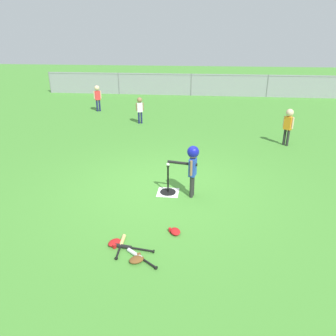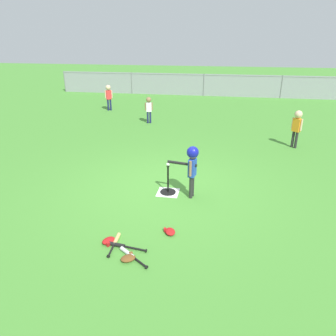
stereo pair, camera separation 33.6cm
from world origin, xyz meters
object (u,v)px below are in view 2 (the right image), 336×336
object	(u,v)px
batting_tee	(168,189)
baseball_on_tee	(168,164)
spare_bat_wood	(115,241)
glove_tossed_aside	(170,232)
batter_child	(192,162)
fielder_near_right	(149,106)
glove_near_bats	(128,258)
fielder_deep_center	(297,124)
fielder_deep_right	(109,94)
glove_by_plate	(109,241)
spare_bat_silver	(130,255)
spare_bat_black	(119,245)

from	to	relation	value
batting_tee	baseball_on_tee	bearing A→B (deg)	-90.00
spare_bat_wood	glove_tossed_aside	world-z (taller)	glove_tossed_aside
batter_child	fielder_near_right	size ratio (longest dim) A/B	1.11
batter_child	glove_near_bats	size ratio (longest dim) A/B	3.92
batter_child	glove_near_bats	xyz separation A→B (m)	(-0.68, -2.11, -0.72)
fielder_near_right	glove_near_bats	distance (m)	7.84
batting_tee	fielder_deep_center	world-z (taller)	fielder_deep_center
fielder_deep_center	fielder_deep_right	bearing A→B (deg)	151.23
batting_tee	spare_bat_wood	world-z (taller)	batting_tee
fielder_deep_center	spare_bat_wood	world-z (taller)	fielder_deep_center
batting_tee	baseball_on_tee	world-z (taller)	baseball_on_tee
fielder_deep_center	glove_near_bats	bearing A→B (deg)	-120.01
fielder_deep_right	glove_near_bats	distance (m)	10.21
baseball_on_tee	fielder_deep_center	size ratio (longest dim) A/B	0.07
baseball_on_tee	glove_by_plate	distance (m)	2.05
batting_tee	fielder_deep_right	bearing A→B (deg)	118.03
spare_bat_silver	spare_bat_wood	world-z (taller)	same
spare_bat_wood	spare_bat_silver	bearing A→B (deg)	-40.52
spare_bat_silver	batting_tee	bearing A→B (deg)	84.88
batter_child	spare_bat_black	bearing A→B (deg)	-116.41
fielder_deep_right	batting_tee	bearing A→B (deg)	-61.97
fielder_near_right	spare_bat_black	bearing A→B (deg)	-80.34
batter_child	glove_by_plate	bearing A→B (deg)	-121.95
fielder_deep_center	fielder_near_right	bearing A→B (deg)	157.26
glove_near_bats	fielder_near_right	bearing A→B (deg)	101.04
fielder_deep_right	spare_bat_black	bearing A→B (deg)	-69.47
batter_child	spare_bat_black	world-z (taller)	batter_child
batter_child	batting_tee	bearing A→B (deg)	168.99
batting_tee	spare_bat_wood	distance (m)	1.92
fielder_near_right	glove_near_bats	xyz separation A→B (m)	(1.50, -7.67, -0.58)
fielder_deep_center	spare_bat_silver	xyz separation A→B (m)	(-3.28, -5.58, -0.67)
batter_child	fielder_deep_right	size ratio (longest dim) A/B	0.98
fielder_deep_center	spare_bat_silver	bearing A→B (deg)	-120.39
batter_child	fielder_near_right	xyz separation A→B (m)	(-2.17, 5.56, -0.14)
fielder_deep_center	spare_bat_wood	distance (m)	6.45
fielder_deep_center	fielder_near_right	distance (m)	5.18
fielder_deep_center	spare_bat_silver	distance (m)	6.51
fielder_near_right	glove_near_bats	size ratio (longest dim) A/B	3.53
batting_tee	fielder_deep_center	bearing A→B (deg)	48.30
baseball_on_tee	spare_bat_wood	world-z (taller)	baseball_on_tee
fielder_deep_center	glove_by_plate	bearing A→B (deg)	-124.81
baseball_on_tee	batter_child	xyz separation A→B (m)	(0.49, -0.09, 0.13)
spare_bat_wood	glove_near_bats	distance (m)	0.47
fielder_deep_center	spare_bat_black	xyz separation A→B (m)	(-3.51, -5.40, -0.67)
baseball_on_tee	fielder_near_right	world-z (taller)	fielder_near_right
fielder_deep_center	glove_near_bats	size ratio (longest dim) A/B	3.99
fielder_deep_right	spare_bat_black	distance (m)	9.87
batting_tee	fielder_near_right	distance (m)	5.74
baseball_on_tee	glove_tossed_aside	world-z (taller)	baseball_on_tee
fielder_deep_right	spare_bat_silver	bearing A→B (deg)	-68.58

